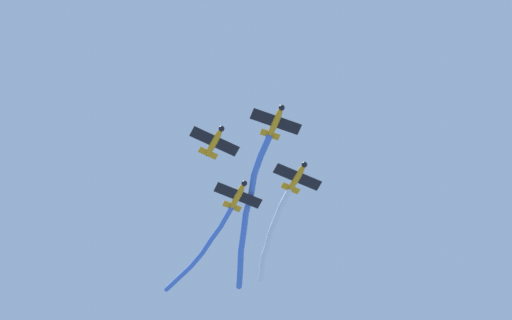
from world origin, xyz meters
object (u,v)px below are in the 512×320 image
object	(u,v)px
airplane_lead	(276,121)
airplane_left_wing	(297,177)
airplane_slot	(238,195)
airplane_right_wing	(215,141)

from	to	relation	value
airplane_lead	airplane_left_wing	size ratio (longest dim) A/B	1.00
airplane_left_wing	airplane_slot	bearing A→B (deg)	-135.89
airplane_slot	airplane_lead	bearing A→B (deg)	-0.52
airplane_lead	airplane_right_wing	world-z (taller)	airplane_right_wing
airplane_left_wing	airplane_right_wing	world-z (taller)	airplane_right_wing
airplane_right_wing	airplane_lead	bearing A→B (deg)	41.84
airplane_left_wing	airplane_slot	world-z (taller)	airplane_slot
airplane_right_wing	airplane_slot	xyz separation A→B (m)	(-7.67, -4.86, -0.50)
airplane_lead	airplane_right_wing	size ratio (longest dim) A/B	1.00
airplane_right_wing	airplane_slot	world-z (taller)	airplane_right_wing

